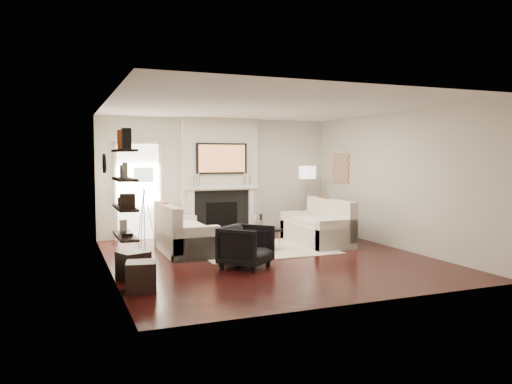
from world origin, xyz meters
name	(u,v)px	position (x,y,z in m)	size (l,w,h in m)	color
room_envelope	(268,183)	(0.00, 0.00, 1.35)	(6.00, 6.00, 6.00)	black
chimney_breast	(220,177)	(0.00, 2.88, 1.35)	(1.80, 0.25, 2.70)	silver
fireplace_surround	(222,213)	(0.00, 2.74, 0.52)	(1.30, 0.02, 1.04)	black
firebox	(222,216)	(0.00, 2.73, 0.45)	(0.75, 0.02, 0.65)	black
mantel_pilaster_l	(191,213)	(-0.72, 2.71, 0.55)	(0.12, 0.08, 1.10)	white
mantel_pilaster_r	(251,211)	(0.72, 2.71, 0.55)	(0.12, 0.08, 1.10)	white
mantel_shelf	(222,187)	(0.00, 2.69, 1.12)	(1.70, 0.18, 0.07)	white
tv_body	(222,158)	(0.00, 2.71, 1.78)	(1.20, 0.06, 0.70)	black
tv_screen	(222,158)	(0.00, 2.68, 1.78)	(1.10, 0.01, 0.62)	#BF723F
candlestick_l_tall	(199,180)	(-0.55, 2.70, 1.30)	(0.04, 0.04, 0.30)	silver
candlestick_l_short	(193,181)	(-0.68, 2.70, 1.27)	(0.04, 0.04, 0.24)	silver
candlestick_r_tall	(245,179)	(0.55, 2.70, 1.30)	(0.04, 0.04, 0.30)	silver
candlestick_r_short	(250,180)	(0.68, 2.70, 1.27)	(0.04, 0.04, 0.24)	silver
hallway_panel	(138,192)	(-1.85, 2.98, 1.05)	(0.90, 0.02, 2.10)	white
door_trim_l	(116,192)	(-2.33, 2.96, 1.05)	(0.06, 0.06, 2.16)	white
door_trim_r	(160,191)	(-1.37, 2.96, 1.05)	(0.06, 0.06, 2.16)	white
door_trim_top	(137,142)	(-1.85, 2.96, 2.13)	(1.02, 0.06, 0.06)	white
rug	(262,249)	(0.22, 0.81, 0.01)	(2.60, 2.00, 0.01)	beige
loveseat_left_base	(185,241)	(-1.27, 1.06, 0.21)	(0.85, 1.80, 0.42)	silver
loveseat_left_back	(167,226)	(-1.60, 1.06, 0.53)	(0.18, 1.80, 0.80)	silver
loveseat_left_arm_n	(196,244)	(-1.27, 0.25, 0.30)	(0.85, 0.18, 0.60)	silver
loveseat_left_arm_s	(176,231)	(-1.27, 1.87, 0.30)	(0.85, 0.18, 0.60)	silver
loveseat_left_cushion	(188,228)	(-1.22, 1.06, 0.47)	(0.63, 1.44, 0.10)	silver
pillow_left_orange	(164,213)	(-1.60, 1.36, 0.73)	(0.10, 0.42, 0.42)	#923312
pillow_left_charcoal	(171,217)	(-1.60, 0.76, 0.72)	(0.10, 0.40, 0.40)	black
loveseat_right_base	(316,234)	(1.52, 0.99, 0.21)	(0.85, 1.80, 0.42)	silver
loveseat_right_back	(331,218)	(1.85, 0.99, 0.53)	(0.18, 1.80, 0.80)	silver
loveseat_right_arm_n	(337,235)	(1.52, 0.18, 0.30)	(0.85, 0.18, 0.60)	silver
loveseat_right_arm_s	(299,225)	(1.52, 1.80, 0.30)	(0.85, 0.18, 0.60)	silver
loveseat_right_cushion	(314,221)	(1.47, 0.99, 0.47)	(0.63, 1.44, 0.10)	silver
pillow_right_orange	(324,207)	(1.85, 1.29, 0.73)	(0.10, 0.42, 0.42)	#923312
pillow_right_charcoal	(338,210)	(1.85, 0.69, 0.72)	(0.10, 0.40, 0.40)	black
coffee_table	(251,230)	(-0.03, 0.78, 0.40)	(1.10, 0.55, 0.04)	black
coffee_leg_nw	(231,244)	(-0.53, 0.56, 0.19)	(0.02, 0.02, 0.38)	silver
coffee_leg_ne	(280,241)	(0.47, 0.56, 0.19)	(0.02, 0.02, 0.38)	silver
coffee_leg_sw	(223,241)	(-0.53, 1.00, 0.19)	(0.02, 0.02, 0.38)	silver
coffee_leg_se	(271,238)	(0.47, 1.00, 0.19)	(0.02, 0.02, 0.38)	silver
hurricane_glass	(259,221)	(0.12, 0.78, 0.56)	(0.18, 0.18, 0.32)	white
hurricane_candle	(259,225)	(0.12, 0.78, 0.50)	(0.10, 0.10, 0.16)	white
copper_bowl	(239,228)	(-0.28, 0.78, 0.45)	(0.30, 0.30, 0.05)	#AB691C
armchair	(246,244)	(-0.63, -0.54, 0.38)	(0.73, 0.69, 0.75)	black
lamp_left_post	(144,216)	(-1.85, 2.19, 0.60)	(0.02, 0.02, 1.20)	silver
lamp_left_shade	(144,175)	(-1.85, 2.19, 1.45)	(0.40, 0.40, 0.30)	white
lamp_left_leg_a	(150,216)	(-1.74, 2.19, 0.60)	(0.02, 0.02, 1.25)	silver
lamp_left_leg_b	(141,216)	(-1.91, 2.28, 0.60)	(0.02, 0.02, 1.25)	silver
lamp_left_leg_c	(142,217)	(-1.91, 2.09, 0.60)	(0.02, 0.02, 1.25)	silver
lamp_right_post	(307,208)	(2.05, 2.42, 0.60)	(0.02, 0.02, 1.20)	silver
lamp_right_shade	(308,172)	(2.05, 2.42, 1.45)	(0.40, 0.40, 0.30)	white
lamp_right_leg_a	(311,208)	(2.16, 2.42, 0.60)	(0.02, 0.02, 1.25)	silver
lamp_right_leg_b	(303,207)	(2.00, 2.52, 0.60)	(0.02, 0.02, 1.25)	silver
lamp_right_leg_c	(307,208)	(1.99, 2.33, 0.60)	(0.02, 0.02, 1.25)	silver
console_top	(334,203)	(2.57, 2.07, 0.73)	(0.35, 1.20, 0.04)	black
console_leg_n	(346,221)	(2.57, 1.52, 0.35)	(0.30, 0.04, 0.71)	black
console_leg_s	(322,216)	(2.57, 2.62, 0.35)	(0.30, 0.04, 0.71)	black
wall_art	(341,168)	(2.73, 2.05, 1.55)	(0.03, 0.70, 0.70)	tan
shelf_bottom	(126,236)	(-2.62, -1.00, 0.70)	(0.25, 1.00, 0.04)	black
shelf_lower	(125,208)	(-2.62, -1.00, 1.10)	(0.25, 1.00, 0.04)	black
shelf_upper	(125,179)	(-2.62, -1.00, 1.50)	(0.25, 1.00, 0.04)	black
shelf_top	(124,151)	(-2.62, -1.00, 1.90)	(0.25, 1.00, 0.04)	black
decor_magfile_a	(127,139)	(-2.62, -1.30, 2.06)	(0.12, 0.10, 0.28)	black
decor_magfile_b	(122,140)	(-2.62, -0.76, 2.06)	(0.12, 0.10, 0.28)	#923312
decor_frame_a	(125,170)	(-2.62, -1.07, 1.63)	(0.04, 0.30, 0.22)	white
decor_frame_b	(122,171)	(-2.62, -0.71, 1.61)	(0.04, 0.22, 0.18)	black
decor_wine_rack	(128,201)	(-2.62, -1.28, 1.22)	(0.18, 0.25, 0.20)	black
decor_box_small	(123,201)	(-2.62, -0.83, 1.18)	(0.15, 0.12, 0.12)	black
decor_books	(127,234)	(-2.62, -1.13, 0.74)	(0.14, 0.20, 0.05)	black
decor_box_tall	(123,226)	(-2.62, -0.75, 0.81)	(0.10, 0.10, 0.18)	white
clock_rim	(104,163)	(-2.73, 0.90, 1.70)	(0.34, 0.34, 0.04)	black
clock_face	(106,163)	(-2.71, 0.90, 1.70)	(0.29, 0.29, 0.01)	white
ottoman_near	(133,265)	(-2.47, -0.63, 0.20)	(0.40, 0.40, 0.40)	black
ottoman_far	(141,276)	(-2.47, -1.40, 0.20)	(0.40, 0.40, 0.40)	black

